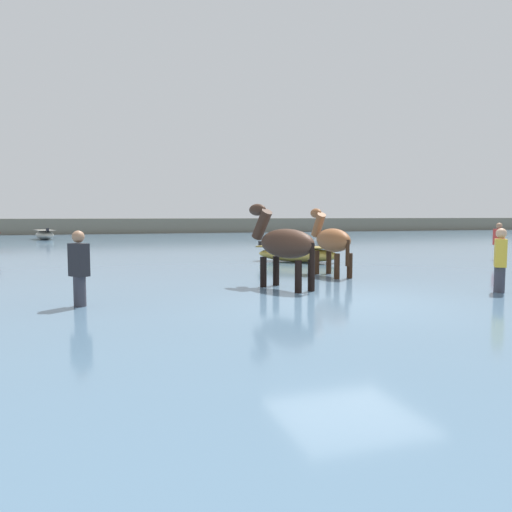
% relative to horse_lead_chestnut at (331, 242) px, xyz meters
% --- Properties ---
extents(ground_plane, '(120.00, 120.00, 0.00)m').
position_rel_horse_lead_chestnut_xyz_m(ground_plane, '(-1.31, -3.34, -1.22)').
color(ground_plane, '#756B56').
extents(water_surface, '(90.00, 90.00, 0.38)m').
position_rel_horse_lead_chestnut_xyz_m(water_surface, '(-1.31, 6.66, -1.03)').
color(water_surface, slate).
rests_on(water_surface, ground).
extents(horse_lead_chestnut, '(0.57, 1.89, 2.06)m').
position_rel_horse_lead_chestnut_xyz_m(horse_lead_chestnut, '(0.00, 0.00, 0.00)').
color(horse_lead_chestnut, brown).
rests_on(horse_lead_chestnut, ground).
extents(horse_trailing_dark_bay, '(1.05, 1.93, 2.12)m').
position_rel_horse_lead_chestnut_xyz_m(horse_trailing_dark_bay, '(-1.89, -1.65, 0.04)').
color(horse_trailing_dark_bay, '#382319').
rests_on(horse_trailing_dark_bay, ground).
extents(boat_distant_east, '(1.91, 2.79, 0.71)m').
position_rel_horse_lead_chestnut_xyz_m(boat_distant_east, '(5.18, 11.16, -0.55)').
color(boat_distant_east, silver).
rests_on(boat_distant_east, water_surface).
extents(boat_far_inshore, '(2.56, 2.50, 0.64)m').
position_rel_horse_lead_chestnut_xyz_m(boat_far_inshore, '(0.64, 3.68, -0.59)').
color(boat_far_inshore, gold).
rests_on(boat_far_inshore, water_surface).
extents(boat_near_port, '(1.59, 2.93, 0.73)m').
position_rel_horse_lead_chestnut_xyz_m(boat_near_port, '(-8.65, 22.48, -0.54)').
color(boat_near_port, '#B2AD9E').
rests_on(boat_near_port, water_surface).
extents(person_wading_close, '(0.36, 0.37, 1.63)m').
position_rel_horse_lead_chestnut_xyz_m(person_wading_close, '(1.92, -3.41, -0.35)').
color(person_wading_close, '#383842').
rests_on(person_wading_close, ground).
extents(person_spectator_far, '(0.21, 0.32, 1.63)m').
position_rel_horse_lead_chestnut_xyz_m(person_spectator_far, '(7.40, 2.31, -0.35)').
color(person_spectator_far, '#383842').
rests_on(person_spectator_far, ground).
extents(person_onlooker_left, '(0.35, 0.38, 1.63)m').
position_rel_horse_lead_chestnut_xyz_m(person_onlooker_left, '(-5.80, -2.49, -0.35)').
color(person_onlooker_left, '#383842').
rests_on(person_onlooker_left, ground).
extents(far_shoreline, '(80.00, 2.40, 1.63)m').
position_rel_horse_lead_chestnut_xyz_m(far_shoreline, '(-1.31, 31.96, -0.40)').
color(far_shoreline, '#706B5B').
rests_on(far_shoreline, ground).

